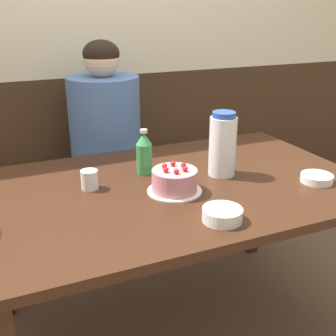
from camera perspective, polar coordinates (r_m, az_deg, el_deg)
The scene contains 11 objects.
ground_plane at distance 2.05m, azimuth 1.05°, elevation -20.95°, with size 12.00×12.00×0.00m, color brown.
back_wall at distance 2.52m, azimuth -9.30°, elevation 18.06°, with size 4.80×0.04×2.50m.
bench_seat at distance 2.57m, azimuth -6.69°, elevation -5.53°, with size 2.27×0.38×0.45m.
dining_table at distance 1.69m, azimuth 1.19°, elevation -4.54°, with size 1.48×0.95×0.72m.
birthday_cake at distance 1.57m, azimuth 0.90°, elevation -1.76°, with size 0.21×0.21×0.11m.
water_pitcher at distance 1.72m, azimuth 7.40°, elevation 3.16°, with size 0.11×0.11×0.26m.
soju_bottle at distance 1.73m, azimuth -3.24°, elevation 2.05°, with size 0.07×0.07×0.19m.
bowl_soup_white at distance 1.76m, azimuth 19.50°, elevation -1.32°, with size 0.13×0.13×0.03m.
bowl_rice_small at distance 1.38m, azimuth 7.36°, elevation -6.28°, with size 0.13×0.13×0.04m.
glass_water_tall at distance 1.62m, azimuth -10.58°, elevation -1.56°, with size 0.07×0.07×0.07m.
person_pale_blue_shirt at distance 2.32m, azimuth -8.29°, elevation 1.45°, with size 0.37×0.37×1.22m.
Camera 1 is at (-0.64, -1.38, 1.37)m, focal length 45.00 mm.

